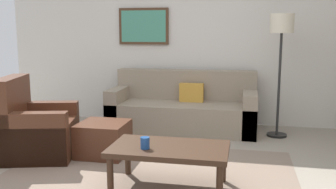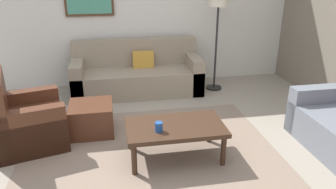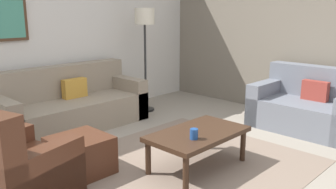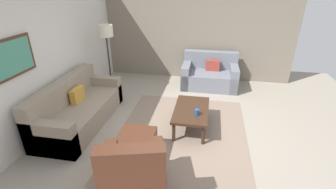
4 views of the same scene
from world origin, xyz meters
The scene contains 12 objects.
ground_plane centered at (0.00, 0.00, 0.00)m, with size 8.00×8.00×0.00m, color gray.
rear_partition centered at (0.00, 2.60, 1.40)m, with size 6.00×0.12×2.80m, color silver.
stone_feature_panel centered at (3.00, 0.00, 1.40)m, with size 0.12×5.20×2.80m, color slate.
area_rug centered at (0.00, 0.00, 0.00)m, with size 3.01×2.36×0.01m, color #826E5E.
couch_main centered at (0.05, 2.11, 0.30)m, with size 2.17×0.88×0.88m.
couch_loveseat centered at (2.44, -0.43, 0.30)m, with size 0.92×1.43×0.88m.
armchair_leather centered at (-1.49, 0.44, 0.31)m, with size 0.98×0.98×0.95m.
ottoman centered at (-0.69, 0.65, 0.20)m, with size 0.56×0.56×0.40m, color #4C2819.
coffee_table centered at (0.28, -0.14, 0.36)m, with size 1.10×0.64×0.41m.
cup centered at (0.08, -0.25, 0.46)m, with size 0.08×0.08×0.11m, color #1E478C.
lamp_standing centered at (1.42, 1.94, 1.41)m, with size 0.32×0.32×1.71m.
framed_artwork centered at (-0.68, 2.51, 1.56)m, with size 0.82×0.04×0.58m.
Camera 4 is at (-3.69, -0.40, 2.61)m, focal length 25.58 mm.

